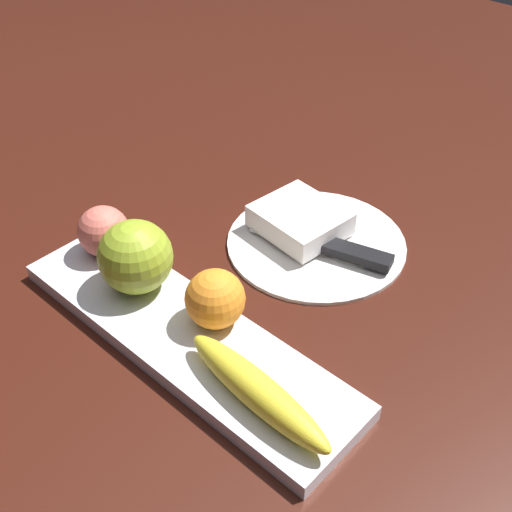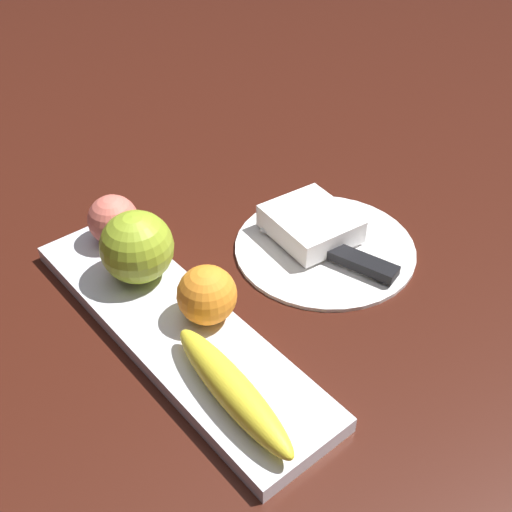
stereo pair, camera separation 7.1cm
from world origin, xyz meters
name	(u,v)px [view 1 (the left image)]	position (x,y,z in m)	size (l,w,h in m)	color
ground_plane	(185,316)	(0.00, 0.00, 0.00)	(2.40, 2.40, 0.00)	#38150D
fruit_tray	(184,335)	(-0.03, 0.02, 0.01)	(0.41, 0.11, 0.02)	silver
apple	(135,257)	(0.06, 0.01, 0.06)	(0.08, 0.08, 0.08)	#92AC28
banana	(257,390)	(-0.15, 0.04, 0.04)	(0.18, 0.03, 0.03)	yellow
orange_near_apple	(215,299)	(-0.04, -0.01, 0.05)	(0.06, 0.06, 0.06)	orange
peach	(105,230)	(0.13, 0.00, 0.05)	(0.06, 0.06, 0.06)	#D86758
dinner_plate	(316,241)	(-0.03, -0.20, 0.00)	(0.22, 0.22, 0.01)	white
folded_napkin	(300,219)	(0.00, -0.20, 0.02)	(0.10, 0.09, 0.03)	white
knife	(342,251)	(-0.07, -0.19, 0.01)	(0.18, 0.07, 0.01)	silver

